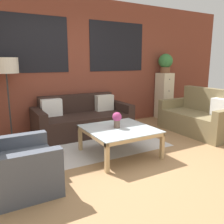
# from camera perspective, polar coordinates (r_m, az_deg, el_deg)

# --- Properties ---
(ground_plane) EXTENTS (16.00, 16.00, 0.00)m
(ground_plane) POSITION_cam_1_polar(r_m,az_deg,el_deg) (3.49, 7.85, -12.91)
(ground_plane) COLOR #9E754C
(wall_back_brick) EXTENTS (8.40, 0.09, 2.80)m
(wall_back_brick) POSITION_cam_1_polar(r_m,az_deg,el_deg) (5.31, -8.03, 11.29)
(wall_back_brick) COLOR brown
(wall_back_brick) RESTS_ON ground_plane
(rug) EXTENTS (2.12, 1.48, 0.00)m
(rug) POSITION_cam_1_polar(r_m,az_deg,el_deg) (4.39, -2.40, -7.44)
(rug) COLOR #BCB7B2
(rug) RESTS_ON ground_plane
(couch_dark) EXTENTS (1.96, 0.88, 0.78)m
(couch_dark) POSITION_cam_1_polar(r_m,az_deg,el_deg) (4.95, -7.10, -1.93)
(couch_dark) COLOR black
(couch_dark) RESTS_ON ground_plane
(settee_vintage) EXTENTS (0.80, 1.57, 0.92)m
(settee_vintage) POSITION_cam_1_polar(r_m,az_deg,el_deg) (5.28, 20.32, -1.37)
(settee_vintage) COLOR olive
(settee_vintage) RESTS_ON ground_plane
(armchair_corner) EXTENTS (0.80, 0.84, 0.84)m
(armchair_corner) POSITION_cam_1_polar(r_m,az_deg,el_deg) (3.00, -22.04, -12.26)
(armchair_corner) COLOR #474C56
(armchair_corner) RESTS_ON ground_plane
(coffee_table) EXTENTS (1.03, 1.03, 0.44)m
(coffee_table) POSITION_cam_1_polar(r_m,az_deg,el_deg) (3.77, 1.77, -4.74)
(coffee_table) COLOR silver
(coffee_table) RESTS_ON ground_plane
(floor_lamp) EXTENTS (0.43, 0.43, 1.54)m
(floor_lamp) POSITION_cam_1_polar(r_m,az_deg,el_deg) (4.65, -24.18, 9.52)
(floor_lamp) COLOR #2D2D2D
(floor_lamp) RESTS_ON ground_plane
(drawer_cabinet) EXTENTS (0.33, 0.38, 1.18)m
(drawer_cabinet) POSITION_cam_1_polar(r_m,az_deg,el_deg) (6.35, 12.39, 3.82)
(drawer_cabinet) COLOR beige
(drawer_cabinet) RESTS_ON ground_plane
(potted_plant) EXTENTS (0.36, 0.36, 0.48)m
(potted_plant) POSITION_cam_1_polar(r_m,az_deg,el_deg) (6.29, 12.74, 11.56)
(potted_plant) COLOR brown
(potted_plant) RESTS_ON drawer_cabinet
(flower_vase) EXTENTS (0.15, 0.15, 0.25)m
(flower_vase) POSITION_cam_1_polar(r_m,az_deg,el_deg) (3.74, 1.20, -1.65)
(flower_vase) COLOR brown
(flower_vase) RESTS_ON coffee_table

